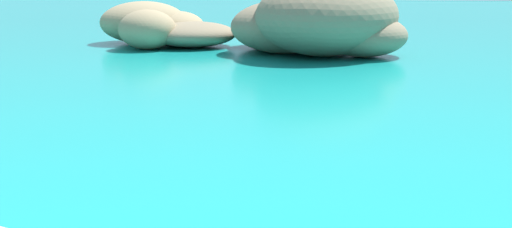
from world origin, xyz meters
TOP-DOWN VIEW (x-y plane):
  - islet_large at (-2.74, 65.58)m, footprint 21.60×24.70m
  - islet_small at (-20.50, 71.09)m, footprint 19.85×16.18m

SIDE VIEW (x-z plane):
  - islet_small at x=-20.50m, z-range -0.39..4.44m
  - islet_large at x=-2.74m, z-range -0.63..7.13m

